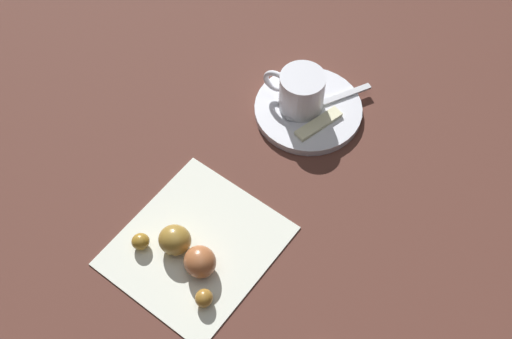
% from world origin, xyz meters
% --- Properties ---
extents(ground_plane, '(1.80, 1.80, 0.00)m').
position_xyz_m(ground_plane, '(0.00, 0.00, 0.00)').
color(ground_plane, '#532E25').
extents(saucer, '(0.15, 0.15, 0.01)m').
position_xyz_m(saucer, '(0.14, -0.01, 0.01)').
color(saucer, white).
rests_on(saucer, ground).
extents(espresso_cup, '(0.06, 0.09, 0.06)m').
position_xyz_m(espresso_cup, '(0.13, 0.00, 0.04)').
color(espresso_cup, white).
rests_on(espresso_cup, saucer).
extents(teaspoon, '(0.11, 0.10, 0.01)m').
position_xyz_m(teaspoon, '(0.14, -0.02, 0.01)').
color(teaspoon, silver).
rests_on(teaspoon, saucer).
extents(sugar_packet, '(0.07, 0.05, 0.01)m').
position_xyz_m(sugar_packet, '(0.11, -0.03, 0.01)').
color(sugar_packet, beige).
rests_on(sugar_packet, saucer).
extents(napkin, '(0.22, 0.21, 0.00)m').
position_xyz_m(napkin, '(-0.11, 0.03, 0.00)').
color(napkin, silver).
rests_on(napkin, ground).
extents(croissant, '(0.08, 0.13, 0.03)m').
position_xyz_m(croissant, '(-0.13, 0.03, 0.02)').
color(croissant, olive).
rests_on(croissant, napkin).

